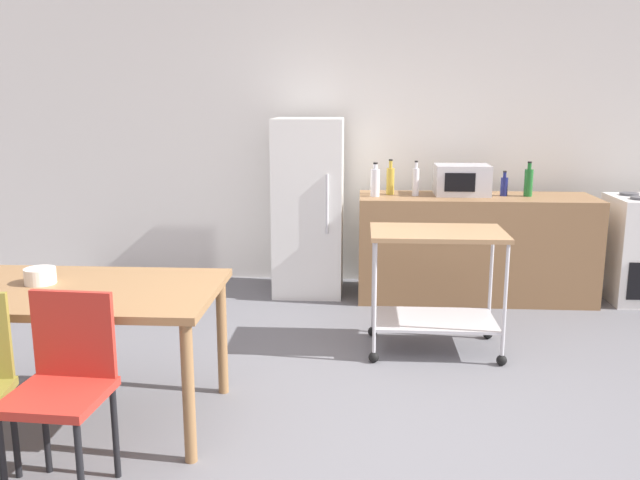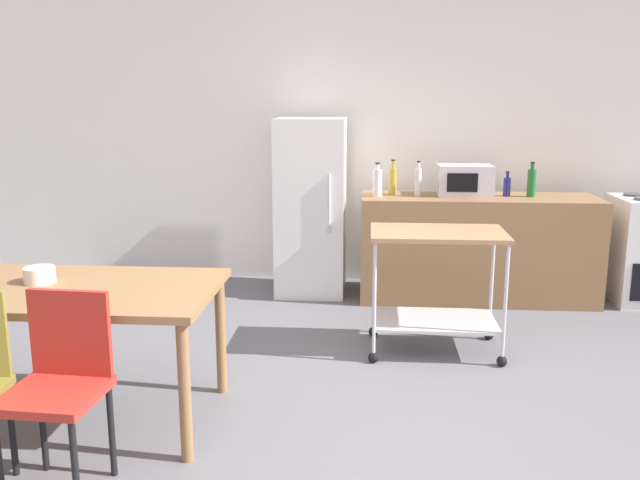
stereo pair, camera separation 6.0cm
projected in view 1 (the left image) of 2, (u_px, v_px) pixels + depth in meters
name	position (u px, v px, depth m)	size (l,w,h in m)	color
ground_plane	(375.00, 443.00, 3.44)	(12.00, 12.00, 0.00)	slate
back_wall	(371.00, 127.00, 6.25)	(8.40, 0.12, 2.90)	silver
kitchen_counter	(474.00, 248.00, 5.82)	(2.00, 0.64, 0.90)	olive
dining_table	(76.00, 302.00, 3.55)	(1.50, 0.90, 0.75)	olive
chair_red	(64.00, 380.00, 2.94)	(0.42, 0.42, 0.89)	#B72D23
refrigerator	(309.00, 207.00, 5.94)	(0.60, 0.63, 1.55)	white
kitchen_cart	(436.00, 270.00, 4.57)	(0.91, 0.57, 0.85)	#A37A51
bottle_wine	(375.00, 182.00, 5.69)	(0.08, 0.08, 0.29)	silver
bottle_soda	(390.00, 180.00, 5.81)	(0.07, 0.07, 0.30)	gold
bottle_hot_sauce	(416.00, 181.00, 5.73)	(0.06, 0.06, 0.30)	silver
microwave	(462.00, 180.00, 5.78)	(0.46, 0.35, 0.26)	silver
bottle_olive_oil	(504.00, 186.00, 5.73)	(0.06, 0.06, 0.21)	navy
bottle_soy_sauce	(529.00, 182.00, 5.70)	(0.07, 0.07, 0.30)	#1E6628
fruit_bowl	(40.00, 276.00, 3.60)	(0.17, 0.17, 0.08)	white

